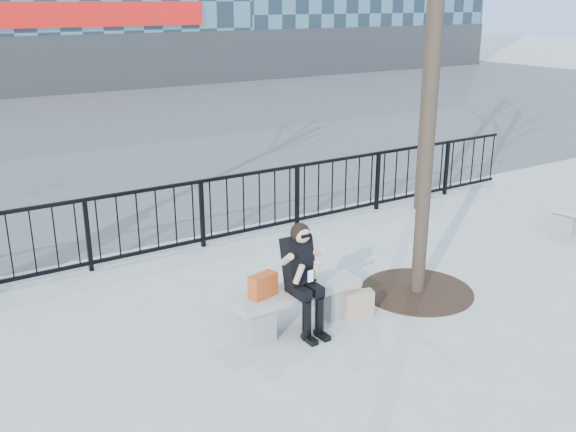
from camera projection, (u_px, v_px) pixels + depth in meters
ground at (296, 325)px, 7.79m from camera, size 120.00×120.00×0.00m
street_surface at (28, 128)px, 19.75m from camera, size 60.00×23.00×0.01m
railing at (190, 216)px, 10.00m from camera, size 14.00×0.06×1.10m
tree_grate at (417, 291)px, 8.68m from camera, size 1.50×1.50×0.02m
bench_main at (296, 303)px, 7.69m from camera, size 1.65×0.46×0.49m
seated_woman at (304, 279)px, 7.45m from camera, size 0.50×0.64×1.34m
handbag at (263, 286)px, 7.38m from camera, size 0.36×0.22×0.28m
shopping_bag at (358, 304)px, 7.93m from camera, size 0.39×0.23×0.35m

